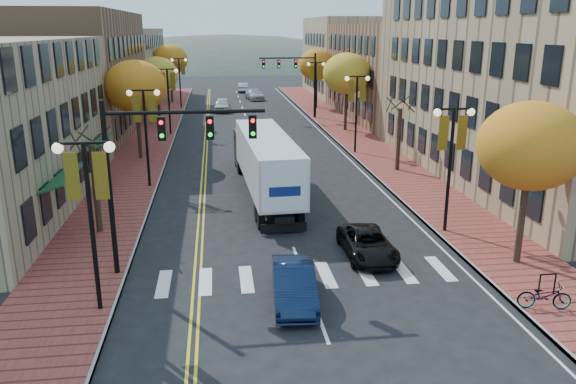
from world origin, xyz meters
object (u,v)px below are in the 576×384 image
object	(u,v)px
semi_truck	(264,158)
navy_sedan	(294,284)
bicycle	(544,296)
black_suv	(367,244)

from	to	relation	value
semi_truck	navy_sedan	size ratio (longest dim) A/B	3.55
navy_sedan	bicycle	world-z (taller)	navy_sedan
semi_truck	bicycle	distance (m)	17.91
semi_truck	black_suv	size ratio (longest dim) A/B	3.51
semi_truck	navy_sedan	world-z (taller)	semi_truck
black_suv	bicycle	world-z (taller)	black_suv
black_suv	bicycle	xyz separation A→B (m)	(4.77, -5.63, 0.03)
semi_truck	black_suv	world-z (taller)	semi_truck
black_suv	bicycle	bearing A→B (deg)	-49.61
semi_truck	black_suv	xyz separation A→B (m)	(3.58, -10.14, -1.59)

